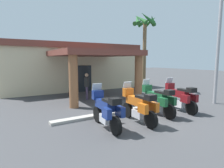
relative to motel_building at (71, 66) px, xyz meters
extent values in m
plane|color=#424244|center=(-0.06, -10.08, -2.01)|extent=(80.00, 80.00, 0.00)
cube|color=beige|center=(0.01, 0.23, -0.27)|extent=(11.45, 5.55, 3.48)
cube|color=#1E2328|center=(-0.06, -2.46, -0.96)|extent=(1.80, 0.14, 2.10)
cube|color=brown|center=(-0.12, -4.94, 0.97)|extent=(5.26, 5.20, 0.35)
cylinder|color=brown|center=(-2.34, -7.02, -0.61)|extent=(0.49, 0.49, 2.81)
cylinder|color=brown|center=(1.99, -7.13, -0.61)|extent=(0.49, 0.49, 2.81)
cube|color=brown|center=(0.01, 0.23, 1.68)|extent=(11.86, 5.96, 0.44)
cylinder|color=black|center=(-2.36, -9.82, -1.68)|extent=(0.19, 0.67, 0.66)
cylinder|color=black|center=(-2.48, -11.37, -1.68)|extent=(0.19, 0.67, 0.66)
cube|color=silver|center=(-2.42, -10.62, -1.64)|extent=(0.36, 0.58, 0.32)
cube|color=navy|center=(-2.41, -10.47, -1.13)|extent=(0.39, 1.17, 0.34)
cube|color=black|center=(-2.44, -10.82, -0.91)|extent=(0.33, 0.62, 0.10)
cube|color=navy|center=(-2.36, -9.84, -0.86)|extent=(0.46, 0.27, 0.36)
cube|color=#B2BCC6|center=(-2.36, -9.76, -0.58)|extent=(0.41, 0.15, 0.36)
cube|color=navy|center=(-2.73, -11.20, -1.25)|extent=(0.21, 0.45, 0.36)
cube|color=navy|center=(-2.21, -11.24, -1.25)|extent=(0.21, 0.45, 0.36)
cube|color=black|center=(-2.48, -11.32, -0.84)|extent=(0.38, 0.35, 0.22)
cylinder|color=black|center=(-0.94, -9.97, -1.68)|extent=(0.17, 0.67, 0.66)
cylinder|color=black|center=(-1.01, -11.51, -1.68)|extent=(0.17, 0.67, 0.66)
cube|color=silver|center=(-0.97, -10.77, -1.64)|extent=(0.35, 0.57, 0.32)
cube|color=orange|center=(-0.97, -10.62, -1.13)|extent=(0.35, 1.16, 0.34)
cube|color=black|center=(-0.98, -10.97, -0.91)|extent=(0.31, 0.61, 0.10)
cube|color=orange|center=(-0.94, -9.99, -0.86)|extent=(0.45, 0.26, 0.36)
cube|color=#B2BCC6|center=(-0.93, -9.91, -0.58)|extent=(0.41, 0.14, 0.36)
cube|color=orange|center=(-1.26, -11.35, -1.25)|extent=(0.20, 0.45, 0.36)
cube|color=orange|center=(-0.74, -11.38, -1.25)|extent=(0.20, 0.45, 0.36)
cube|color=black|center=(-1.01, -11.46, -0.84)|extent=(0.37, 0.34, 0.22)
cylinder|color=black|center=(0.52, -9.58, -1.68)|extent=(0.17, 0.67, 0.66)
cylinder|color=black|center=(0.44, -11.13, -1.68)|extent=(0.17, 0.67, 0.66)
cube|color=silver|center=(0.48, -10.38, -1.64)|extent=(0.35, 0.58, 0.32)
cube|color=#19512D|center=(0.48, -10.23, -1.13)|extent=(0.36, 1.16, 0.34)
cube|color=black|center=(0.47, -10.58, -0.91)|extent=(0.31, 0.61, 0.10)
cube|color=#19512D|center=(0.52, -9.60, -0.86)|extent=(0.45, 0.26, 0.36)
cube|color=#B2BCC6|center=(0.52, -9.52, -0.58)|extent=(0.41, 0.14, 0.36)
cube|color=#19512D|center=(0.19, -10.96, -1.25)|extent=(0.20, 0.45, 0.36)
cube|color=#19512D|center=(0.70, -10.99, -1.25)|extent=(0.20, 0.45, 0.36)
cube|color=black|center=(0.44, -11.08, -0.84)|extent=(0.38, 0.34, 0.22)
cylinder|color=black|center=(2.04, -9.68, -1.68)|extent=(0.24, 0.67, 0.66)
cylinder|color=black|center=(1.81, -11.21, -1.68)|extent=(0.24, 0.67, 0.66)
cube|color=silver|center=(1.92, -10.47, -1.64)|extent=(0.40, 0.60, 0.32)
cube|color=maroon|center=(1.95, -10.32, -1.13)|extent=(0.47, 1.18, 0.34)
cube|color=black|center=(1.90, -10.67, -0.91)|extent=(0.36, 0.63, 0.10)
cube|color=maroon|center=(2.04, -9.70, -0.86)|extent=(0.47, 0.30, 0.36)
cube|color=#B2BCC6|center=(2.05, -9.62, -0.58)|extent=(0.41, 0.18, 0.36)
cube|color=maroon|center=(1.58, -11.03, -1.25)|extent=(0.24, 0.46, 0.36)
cube|color=maroon|center=(2.09, -11.10, -1.25)|extent=(0.24, 0.46, 0.36)
cube|color=black|center=(1.82, -11.16, -0.84)|extent=(0.40, 0.37, 0.22)
cylinder|color=#3F334C|center=(-0.90, -5.53, -1.59)|extent=(0.14, 0.14, 0.84)
cylinder|color=#3F334C|center=(-0.85, -5.36, -1.59)|extent=(0.14, 0.14, 0.84)
cylinder|color=#262626|center=(-0.87, -5.44, -0.87)|extent=(0.32, 0.32, 0.60)
cylinder|color=#262626|center=(-0.95, -5.65, -0.84)|extent=(0.09, 0.09, 0.57)
cylinder|color=#262626|center=(-0.80, -5.24, -0.84)|extent=(0.09, 0.09, 0.57)
sphere|color=tan|center=(-0.87, -5.44, -0.43)|extent=(0.23, 0.23, 0.23)
cylinder|color=brown|center=(4.55, -4.74, 0.73)|extent=(0.30, 0.30, 5.48)
cone|color=#236028|center=(5.16, -4.69, 3.62)|extent=(0.47, 1.29, 0.84)
cone|color=#236028|center=(4.94, -4.27, 3.64)|extent=(1.19, 1.07, 0.88)
cone|color=#236028|center=(4.38, -4.16, 3.61)|extent=(1.32, 0.70, 0.79)
cone|color=#236028|center=(4.02, -4.44, 3.69)|extent=(0.90, 1.22, 1.02)
cone|color=#236028|center=(3.96, -4.90, 3.67)|extent=(0.65, 1.27, 0.96)
cone|color=#236028|center=(4.31, -5.30, 3.69)|extent=(1.24, 0.81, 1.02)
cone|color=#236028|center=(4.91, -5.24, 3.61)|extent=(1.24, 1.04, 0.80)
cylinder|color=#99999E|center=(5.04, -10.45, 1.12)|extent=(0.18, 0.18, 6.27)
cube|color=#ADA89E|center=(-0.25, -9.17, -1.95)|extent=(7.80, 0.36, 0.12)
camera|label=1|loc=(-5.84, -16.58, 0.54)|focal=30.40mm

